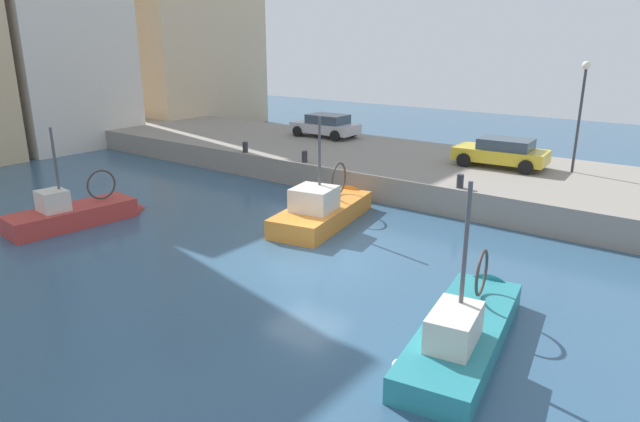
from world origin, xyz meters
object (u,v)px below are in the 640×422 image
object	(u,v)px
fishing_boat_teal	(466,336)
fishing_boat_orange	(326,217)
mooring_bollard_south	(460,181)
mooring_bollard_mid	(305,157)
quay_streetlamp	(582,99)
mooring_bollard_north	(245,147)
parked_car_yellow	(502,152)
fishing_boat_red	(81,221)
parked_car_silver	(326,125)

from	to	relation	value
fishing_boat_teal	fishing_boat_orange	xyz separation A→B (m)	(5.36, 8.17, 0.04)
fishing_boat_teal	mooring_bollard_south	size ratio (longest dim) A/B	12.26
fishing_boat_orange	mooring_bollard_mid	xyz separation A→B (m)	(3.66, 4.05, 1.33)
mooring_bollard_south	fishing_boat_orange	bearing A→B (deg)	132.82
mooring_bollard_south	mooring_bollard_mid	bearing A→B (deg)	90.00
mooring_bollard_mid	quay_streetlamp	bearing A→B (deg)	-62.54
fishing_boat_orange	mooring_bollard_north	bearing A→B (deg)	65.53
fishing_boat_teal	parked_car_yellow	bearing A→B (deg)	17.26
mooring_bollard_mid	mooring_bollard_north	bearing A→B (deg)	90.00
fishing_boat_red	quay_streetlamp	bearing A→B (deg)	-42.77
parked_car_silver	mooring_bollard_south	bearing A→B (deg)	-119.13
fishing_boat_teal	quay_streetlamp	size ratio (longest dim) A/B	1.40
mooring_bollard_south	mooring_bollard_mid	world-z (taller)	same
fishing_boat_red	quay_streetlamp	distance (m)	21.48
fishing_boat_teal	quay_streetlamp	xyz separation A→B (m)	(14.67, 1.34, 4.35)
fishing_boat_red	fishing_boat_orange	bearing A→B (deg)	-50.59
parked_car_yellow	mooring_bollard_mid	distance (m)	9.26
parked_car_yellow	mooring_bollard_mid	world-z (taller)	parked_car_yellow
fishing_boat_teal	parked_car_yellow	world-z (taller)	fishing_boat_teal
mooring_bollard_mid	quay_streetlamp	world-z (taller)	quay_streetlamp
parked_car_silver	quay_streetlamp	world-z (taller)	quay_streetlamp
fishing_boat_teal	mooring_bollard_mid	size ratio (longest dim) A/B	12.26
fishing_boat_teal	mooring_bollard_mid	bearing A→B (deg)	53.55
fishing_boat_red	quay_streetlamp	world-z (taller)	quay_streetlamp
fishing_boat_teal	parked_car_silver	world-z (taller)	fishing_boat_teal
parked_car_silver	quay_streetlamp	bearing A→B (deg)	-92.99
quay_streetlamp	fishing_boat_orange	bearing A→B (deg)	143.76
mooring_bollard_south	quay_streetlamp	size ratio (longest dim) A/B	0.11
fishing_boat_orange	mooring_bollard_south	distance (m)	5.55
parked_car_yellow	quay_streetlamp	xyz separation A→B (m)	(0.91, -2.93, 2.56)
parked_car_silver	mooring_bollard_mid	bearing A→B (deg)	-151.43
parked_car_silver	mooring_bollard_north	bearing A→B (deg)	175.40
fishing_boat_orange	parked_car_silver	bearing A→B (deg)	36.82
mooring_bollard_south	mooring_bollard_north	distance (m)	12.00
parked_car_yellow	mooring_bollard_north	world-z (taller)	parked_car_yellow
mooring_bollard_south	parked_car_silver	bearing A→B (deg)	60.87
parked_car_yellow	mooring_bollard_mid	bearing A→B (deg)	120.85
parked_car_silver	parked_car_yellow	bearing A→B (deg)	-98.26
mooring_bollard_mid	mooring_bollard_north	size ratio (longest dim) A/B	1.00
fishing_boat_red	fishing_boat_orange	size ratio (longest dim) A/B	0.87
parked_car_silver	mooring_bollard_south	xyz separation A→B (m)	(-6.40, -11.49, -0.43)
fishing_boat_red	mooring_bollard_south	size ratio (longest dim) A/B	10.21
mooring_bollard_north	quay_streetlamp	xyz separation A→B (m)	(5.65, -14.87, 2.98)
mooring_bollard_mid	quay_streetlamp	size ratio (longest dim) A/B	0.11
fishing_boat_red	mooring_bollard_south	bearing A→B (deg)	-49.37
fishing_boat_teal	parked_car_yellow	xyz separation A→B (m)	(13.77, 4.28, 1.79)
quay_streetlamp	mooring_bollard_south	bearing A→B (deg)	153.05
parked_car_silver	mooring_bollard_north	size ratio (longest dim) A/B	7.52
fishing_boat_teal	fishing_boat_red	world-z (taller)	fishing_boat_teal
mooring_bollard_mid	parked_car_yellow	bearing A→B (deg)	-59.15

